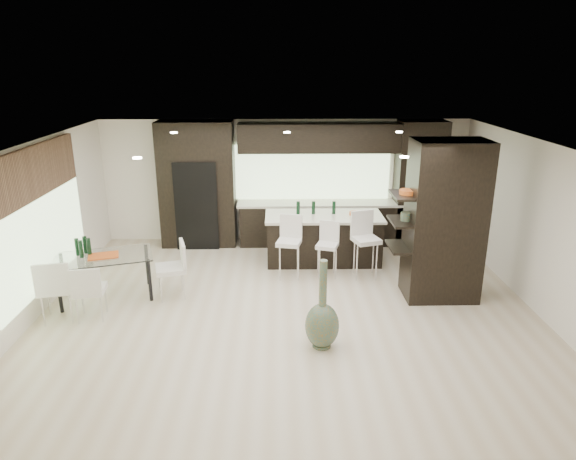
{
  "coord_description": "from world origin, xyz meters",
  "views": [
    {
      "loc": [
        -0.17,
        -7.67,
        3.88
      ],
      "look_at": [
        0.0,
        0.6,
        1.15
      ],
      "focal_mm": 32.0,
      "sensor_mm": 36.0,
      "label": 1
    }
  ],
  "objects_px": {
    "floor_vase": "(323,304)",
    "chair_end": "(171,272)",
    "dining_table": "(106,277)",
    "stool_left": "(289,253)",
    "stool_mid": "(327,255)",
    "stool_right": "(366,251)",
    "bench": "(347,246)",
    "chair_near": "(90,293)",
    "chair_far": "(58,292)",
    "kitchen_island": "(323,238)"
  },
  "relations": [
    {
      "from": "floor_vase",
      "to": "chair_end",
      "type": "xyz_separation_m",
      "value": [
        -2.45,
        1.68,
        -0.21
      ]
    },
    {
      "from": "dining_table",
      "to": "chair_end",
      "type": "distance_m",
      "value": 1.11
    },
    {
      "from": "stool_left",
      "to": "stool_mid",
      "type": "relative_size",
      "value": 1.12
    },
    {
      "from": "stool_left",
      "to": "dining_table",
      "type": "xyz_separation_m",
      "value": [
        -3.15,
        -0.81,
        -0.1
      ]
    },
    {
      "from": "chair_end",
      "to": "stool_left",
      "type": "bearing_deg",
      "value": -84.26
    },
    {
      "from": "stool_right",
      "to": "floor_vase",
      "type": "relative_size",
      "value": 0.77
    },
    {
      "from": "bench",
      "to": "chair_near",
      "type": "relative_size",
      "value": 1.67
    },
    {
      "from": "stool_mid",
      "to": "bench",
      "type": "height_order",
      "value": "stool_mid"
    },
    {
      "from": "stool_right",
      "to": "bench",
      "type": "relative_size",
      "value": 0.72
    },
    {
      "from": "stool_mid",
      "to": "stool_left",
      "type": "bearing_deg",
      "value": -160.23
    },
    {
      "from": "bench",
      "to": "chair_far",
      "type": "distance_m",
      "value": 5.47
    },
    {
      "from": "kitchen_island",
      "to": "floor_vase",
      "type": "xyz_separation_m",
      "value": [
        -0.3,
        -3.31,
        0.17
      ]
    },
    {
      "from": "chair_far",
      "to": "stool_mid",
      "type": "bearing_deg",
      "value": 9.15
    },
    {
      "from": "chair_near",
      "to": "stool_left",
      "type": "bearing_deg",
      "value": 19.01
    },
    {
      "from": "bench",
      "to": "kitchen_island",
      "type": "bearing_deg",
      "value": -152.19
    },
    {
      "from": "bench",
      "to": "chair_end",
      "type": "height_order",
      "value": "chair_end"
    },
    {
      "from": "chair_far",
      "to": "chair_end",
      "type": "relative_size",
      "value": 1.04
    },
    {
      "from": "stool_left",
      "to": "chair_near",
      "type": "xyz_separation_m",
      "value": [
        -3.15,
        -1.56,
        -0.05
      ]
    },
    {
      "from": "dining_table",
      "to": "chair_end",
      "type": "height_order",
      "value": "chair_end"
    },
    {
      "from": "kitchen_island",
      "to": "stool_right",
      "type": "xyz_separation_m",
      "value": [
        0.71,
        -0.82,
        0.02
      ]
    },
    {
      "from": "stool_right",
      "to": "dining_table",
      "type": "xyz_separation_m",
      "value": [
        -4.58,
        -0.8,
        -0.13
      ]
    },
    {
      "from": "chair_end",
      "to": "bench",
      "type": "bearing_deg",
      "value": -77.97
    },
    {
      "from": "bench",
      "to": "chair_near",
      "type": "bearing_deg",
      "value": -134.93
    },
    {
      "from": "stool_left",
      "to": "dining_table",
      "type": "bearing_deg",
      "value": -152.44
    },
    {
      "from": "stool_left",
      "to": "floor_vase",
      "type": "height_order",
      "value": "floor_vase"
    },
    {
      "from": "bench",
      "to": "stool_left",
      "type": "bearing_deg",
      "value": -127.45
    },
    {
      "from": "kitchen_island",
      "to": "stool_right",
      "type": "bearing_deg",
      "value": -49.04
    },
    {
      "from": "stool_left",
      "to": "chair_near",
      "type": "relative_size",
      "value": 1.13
    },
    {
      "from": "stool_right",
      "to": "chair_end",
      "type": "xyz_separation_m",
      "value": [
        -3.47,
        -0.8,
        -0.05
      ]
    },
    {
      "from": "stool_mid",
      "to": "chair_end",
      "type": "relative_size",
      "value": 0.94
    },
    {
      "from": "stool_right",
      "to": "dining_table",
      "type": "bearing_deg",
      "value": 172.69
    },
    {
      "from": "chair_far",
      "to": "stool_left",
      "type": "bearing_deg",
      "value": 12.43
    },
    {
      "from": "bench",
      "to": "chair_end",
      "type": "bearing_deg",
      "value": -136.52
    },
    {
      "from": "dining_table",
      "to": "chair_far",
      "type": "bearing_deg",
      "value": -138.92
    },
    {
      "from": "chair_near",
      "to": "chair_end",
      "type": "distance_m",
      "value": 1.34
    },
    {
      "from": "kitchen_island",
      "to": "chair_far",
      "type": "relative_size",
      "value": 2.47
    },
    {
      "from": "kitchen_island",
      "to": "chair_end",
      "type": "height_order",
      "value": "kitchen_island"
    },
    {
      "from": "bench",
      "to": "chair_far",
      "type": "height_order",
      "value": "chair_far"
    },
    {
      "from": "kitchen_island",
      "to": "floor_vase",
      "type": "height_order",
      "value": "floor_vase"
    },
    {
      "from": "bench",
      "to": "dining_table",
      "type": "bearing_deg",
      "value": -142.91
    },
    {
      "from": "stool_mid",
      "to": "floor_vase",
      "type": "distance_m",
      "value": 2.55
    },
    {
      "from": "stool_left",
      "to": "chair_end",
      "type": "distance_m",
      "value": 2.19
    },
    {
      "from": "stool_mid",
      "to": "chair_far",
      "type": "height_order",
      "value": "chair_far"
    },
    {
      "from": "kitchen_island",
      "to": "chair_end",
      "type": "relative_size",
      "value": 2.58
    },
    {
      "from": "stool_left",
      "to": "floor_vase",
      "type": "xyz_separation_m",
      "value": [
        0.41,
        -2.5,
        0.18
      ]
    },
    {
      "from": "floor_vase",
      "to": "chair_near",
      "type": "xyz_separation_m",
      "value": [
        -3.56,
        0.93,
        -0.24
      ]
    },
    {
      "from": "chair_far",
      "to": "chair_near",
      "type": "bearing_deg",
      "value": -8.04
    },
    {
      "from": "kitchen_island",
      "to": "stool_mid",
      "type": "height_order",
      "value": "kitchen_island"
    },
    {
      "from": "stool_left",
      "to": "chair_near",
      "type": "distance_m",
      "value": 3.51
    },
    {
      "from": "kitchen_island",
      "to": "stool_mid",
      "type": "relative_size",
      "value": 2.75
    }
  ]
}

